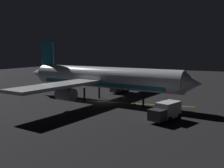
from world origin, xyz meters
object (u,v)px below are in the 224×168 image
at_px(catering_truck, 120,88).
at_px(traffic_cone_under_wing, 166,98).
at_px(baggage_truck, 166,112).
at_px(airliner, 100,78).
at_px(traffic_cone_near_left, 139,107).
at_px(traffic_cone_far, 134,103).
at_px(traffic_cone_near_right, 124,97).
at_px(ground_crew_worker, 164,109).

relative_size(catering_truck, traffic_cone_under_wing, 10.25).
bearing_deg(baggage_truck, airliner, -119.58).
bearing_deg(traffic_cone_near_left, baggage_truck, 45.21).
distance_m(baggage_truck, catering_truck, 25.71).
xyz_separation_m(airliner, baggage_truck, (8.64, 15.22, -3.20)).
relative_size(traffic_cone_near_left, traffic_cone_under_wing, 1.00).
bearing_deg(traffic_cone_near_left, traffic_cone_far, -143.67).
height_order(airliner, catering_truck, airliner).
bearing_deg(traffic_cone_near_right, traffic_cone_near_left, 39.36).
distance_m(ground_crew_worker, traffic_cone_under_wing, 13.05).
xyz_separation_m(baggage_truck, traffic_cone_far, (-8.99, -8.28, -1.05)).
xyz_separation_m(baggage_truck, traffic_cone_near_right, (-13.42, -12.16, -1.05)).
bearing_deg(ground_crew_worker, catering_truck, -138.23).
bearing_deg(traffic_cone_under_wing, baggage_truck, 14.58).
bearing_deg(ground_crew_worker, traffic_cone_far, -128.88).
height_order(airliner, traffic_cone_far, airliner).
bearing_deg(traffic_cone_under_wing, traffic_cone_near_left, -11.81).
relative_size(ground_crew_worker, traffic_cone_under_wing, 3.16).
distance_m(catering_truck, traffic_cone_near_left, 17.10).
bearing_deg(airliner, traffic_cone_near_right, 147.28).
bearing_deg(traffic_cone_far, airliner, -87.15).
bearing_deg(traffic_cone_under_wing, ground_crew_worker, 13.32).
distance_m(catering_truck, traffic_cone_near_right, 7.76).
height_order(baggage_truck, traffic_cone_under_wing, baggage_truck).
relative_size(baggage_truck, traffic_cone_under_wing, 10.64).
distance_m(ground_crew_worker, traffic_cone_far, 9.20).
relative_size(ground_crew_worker, traffic_cone_near_left, 3.16).
relative_size(airliner, traffic_cone_near_right, 70.59).
distance_m(traffic_cone_under_wing, traffic_cone_far, 8.06).
height_order(baggage_truck, traffic_cone_near_right, baggage_truck).
height_order(traffic_cone_near_left, traffic_cone_under_wing, same).
distance_m(traffic_cone_near_right, traffic_cone_far, 5.89).
xyz_separation_m(catering_truck, ground_crew_worker, (16.79, 15.00, -0.25)).
distance_m(traffic_cone_near_right, traffic_cone_under_wing, 8.39).
xyz_separation_m(airliner, traffic_cone_near_right, (-4.78, 3.07, -4.25)).
bearing_deg(airliner, traffic_cone_far, 92.85).
relative_size(airliner, ground_crew_worker, 22.31).
bearing_deg(catering_truck, airliner, 4.57).
relative_size(baggage_truck, catering_truck, 1.04).
distance_m(ground_crew_worker, traffic_cone_near_left, 5.86).
distance_m(baggage_truck, ground_crew_worker, 3.45).
height_order(traffic_cone_near_left, traffic_cone_far, same).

